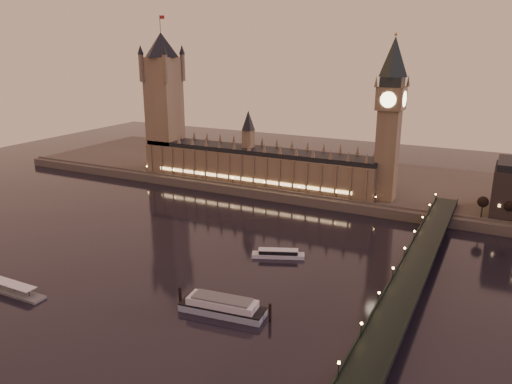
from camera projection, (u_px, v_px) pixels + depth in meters
ground at (217, 260)px, 247.94m from camera, size 700.00×700.00×0.00m
far_embankment at (365, 183)px, 374.92m from camera, size 560.00×130.00×6.00m
palace_of_westminster at (256, 161)px, 362.67m from camera, size 180.00×26.62×52.00m
victoria_tower at (164, 95)px, 385.11m from camera, size 31.68×31.68×118.00m
big_ben at (390, 110)px, 309.63m from camera, size 17.68×17.68×104.00m
westminster_bridge at (405, 289)px, 206.37m from camera, size 13.20×260.00×15.30m
bare_tree_0 at (483, 204)px, 287.40m from camera, size 5.83×5.83×11.85m
bare_tree_1 at (510, 207)px, 281.22m from camera, size 5.83×5.83×11.85m
cruise_boat_a at (278, 254)px, 250.55m from camera, size 26.43×15.39×4.20m
moored_barge at (222, 306)px, 197.67m from camera, size 39.96×13.80×7.37m
pontoon_pier at (8, 289)px, 215.85m from camera, size 39.28×6.55×10.47m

